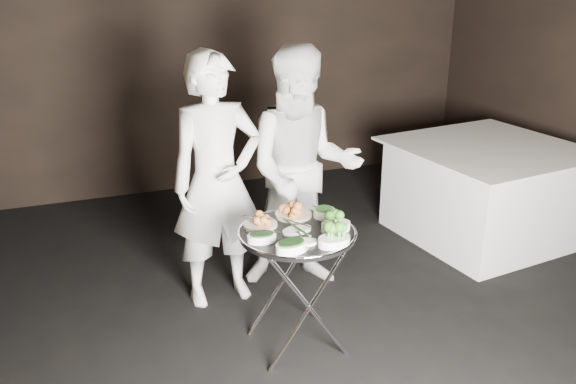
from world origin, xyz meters
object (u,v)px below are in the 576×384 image
object	(u,v)px
serving_tray	(297,233)
waiter_left	(217,182)
dining_table	(485,191)
tray_stand	(297,284)
waiter_right	(303,170)

from	to	relation	value
serving_tray	waiter_left	bearing A→B (deg)	111.08
serving_tray	dining_table	world-z (taller)	dining_table
serving_tray	dining_table	bearing A→B (deg)	24.54
tray_stand	serving_tray	xyz separation A→B (m)	(-0.00, 0.00, 0.33)
tray_stand	dining_table	size ratio (longest dim) A/B	0.53
dining_table	waiter_right	bearing A→B (deg)	-173.36
tray_stand	serving_tray	world-z (taller)	serving_tray
serving_tray	waiter_right	distance (m)	0.82
serving_tray	waiter_right	world-z (taller)	waiter_right
tray_stand	waiter_right	world-z (taller)	waiter_right
waiter_left	waiter_right	size ratio (longest dim) A/B	1.00
waiter_left	waiter_right	distance (m)	0.61
tray_stand	waiter_left	bearing A→B (deg)	111.08
waiter_left	waiter_right	bearing A→B (deg)	-4.15
tray_stand	waiter_left	xyz separation A→B (m)	(-0.28, 0.73, 0.44)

